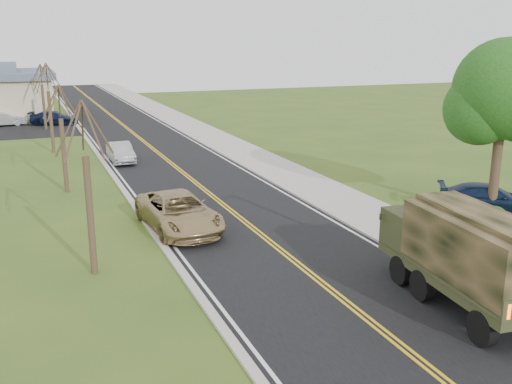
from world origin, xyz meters
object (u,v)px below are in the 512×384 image
suv_champagne (179,212)px  military_truck (467,251)px  sedan_silver (121,153)px  pickup_navy (489,198)px

suv_champagne → military_truck: bearing=-63.7°
sedan_silver → pickup_navy: 23.19m
military_truck → pickup_navy: (8.13, 7.45, -1.15)m
sedan_silver → military_truck: bearing=-77.1°
suv_champagne → sedan_silver: size_ratio=1.43×
military_truck → sedan_silver: military_truck is taller
pickup_navy → suv_champagne: bearing=111.4°
military_truck → suv_champagne: bearing=125.9°
suv_champagne → pickup_navy: suv_champagne is taller
suv_champagne → pickup_navy: size_ratio=1.22×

